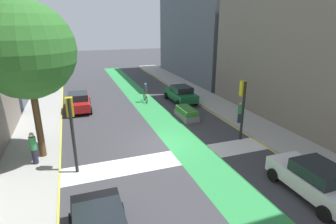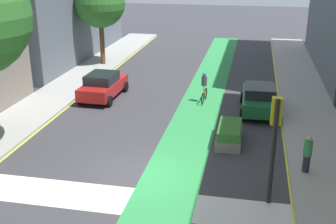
% 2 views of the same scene
% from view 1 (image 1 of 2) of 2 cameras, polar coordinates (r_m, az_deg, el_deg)
% --- Properties ---
extents(ground_plane, '(120.00, 120.00, 0.00)m').
position_cam_1_polar(ground_plane, '(17.19, -1.54, -6.76)').
color(ground_plane, '#38383D').
extents(bike_lane_paint, '(2.40, 60.00, 0.01)m').
position_cam_1_polar(bike_lane_paint, '(17.65, 2.93, -6.06)').
color(bike_lane_paint, '#2D8C47').
rests_on(bike_lane_paint, ground_plane).
extents(crosswalk_band, '(12.00, 1.80, 0.01)m').
position_cam_1_polar(crosswalk_band, '(15.51, 0.83, -9.75)').
color(crosswalk_band, silver).
rests_on(crosswalk_band, ground_plane).
extents(sidewalk_left, '(3.00, 60.00, 0.15)m').
position_cam_1_polar(sidewalk_left, '(16.67, -27.18, -9.57)').
color(sidewalk_left, '#9E9E99').
rests_on(sidewalk_left, ground_plane).
extents(curb_stripe_left, '(0.16, 60.00, 0.01)m').
position_cam_1_polar(curb_stripe_left, '(16.53, -21.96, -9.31)').
color(curb_stripe_left, yellow).
rests_on(curb_stripe_left, ground_plane).
extents(sidewalk_right, '(3.00, 60.00, 0.15)m').
position_cam_1_polar(sidewalk_right, '(20.58, 18.72, -3.16)').
color(sidewalk_right, '#9E9E99').
rests_on(sidewalk_right, ground_plane).
extents(curb_stripe_right, '(0.16, 60.00, 0.01)m').
position_cam_1_polar(curb_stripe_right, '(19.74, 15.26, -3.96)').
color(curb_stripe_right, yellow).
rests_on(curb_stripe_right, ground_plane).
extents(traffic_signal_near_right, '(0.35, 0.52, 3.86)m').
position_cam_1_polar(traffic_signal_near_right, '(17.65, 15.52, 2.66)').
color(traffic_signal_near_right, black).
rests_on(traffic_signal_near_right, ground_plane).
extents(traffic_signal_near_left, '(0.35, 0.52, 3.93)m').
position_cam_1_polar(traffic_signal_near_left, '(13.97, -19.77, -1.77)').
color(traffic_signal_near_left, black).
rests_on(traffic_signal_near_left, ground_plane).
extents(car_white_right_near, '(2.07, 4.22, 1.57)m').
position_cam_1_polar(car_white_right_near, '(13.79, 28.62, -12.38)').
color(car_white_right_near, silver).
rests_on(car_white_right_near, ground_plane).
extents(car_green_right_far, '(2.12, 4.25, 1.57)m').
position_cam_1_polar(car_green_right_far, '(25.75, 2.73, 3.86)').
color(car_green_right_far, '#196033').
rests_on(car_green_right_far, ground_plane).
extents(car_red_left_far, '(2.12, 4.25, 1.57)m').
position_cam_1_polar(car_red_left_far, '(24.54, -18.38, 2.16)').
color(car_red_left_far, '#A51919').
rests_on(car_red_left_far, ground_plane).
extents(cyclist_in_lane, '(0.32, 1.73, 1.86)m').
position_cam_1_polar(cyclist_in_lane, '(25.75, -4.80, 4.21)').
color(cyclist_in_lane, black).
rests_on(cyclist_in_lane, ground_plane).
extents(pedestrian_sidewalk_right_a, '(0.34, 0.34, 1.55)m').
position_cam_1_polar(pedestrian_sidewalk_right_a, '(20.71, 14.95, -0.12)').
color(pedestrian_sidewalk_right_a, '#262638').
rests_on(pedestrian_sidewalk_right_a, sidewalk_right).
extents(pedestrian_sidewalk_left_a, '(0.34, 0.34, 1.78)m').
position_cam_1_polar(pedestrian_sidewalk_left_a, '(15.95, -26.54, -6.79)').
color(pedestrian_sidewalk_left_a, '#262638').
rests_on(pedestrian_sidewalk_left_a, sidewalk_left).
extents(street_tree_near, '(4.88, 4.88, 8.28)m').
position_cam_1_polar(street_tree_near, '(15.48, -27.77, 11.35)').
color(street_tree_near, brown).
rests_on(street_tree_near, sidewalk_left).
extents(street_tree_far, '(3.79, 3.79, 6.59)m').
position_cam_1_polar(street_tree_far, '(31.51, -24.81, 12.38)').
color(street_tree_far, brown).
rests_on(street_tree_far, sidewalk_left).
extents(median_planter, '(1.14, 2.54, 0.85)m').
position_cam_1_polar(median_planter, '(21.51, 3.92, -0.29)').
color(median_planter, slate).
rests_on(median_planter, ground_plane).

